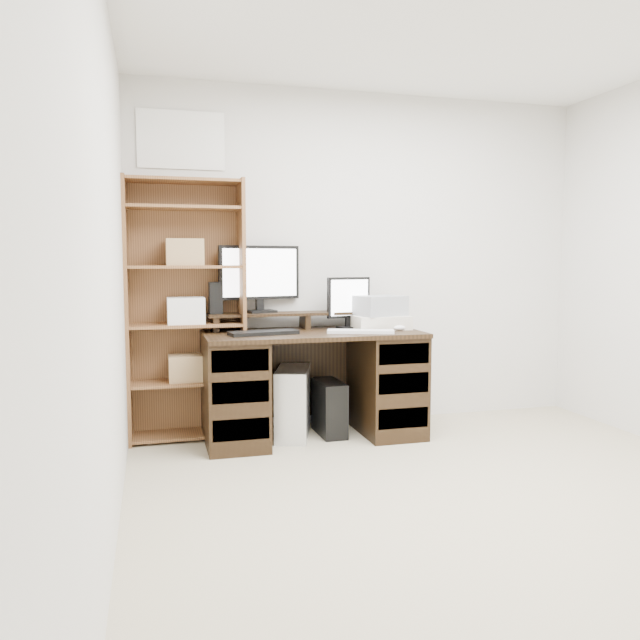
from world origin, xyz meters
name	(u,v)px	position (x,y,z in m)	size (l,w,h in m)	color
room	(506,259)	(0.00, 0.00, 1.25)	(3.54, 4.04, 2.54)	#B8AB8C
desk	(312,382)	(-0.50, 1.64, 0.39)	(1.50, 0.70, 0.75)	black
riser_shelf	(305,316)	(-0.50, 1.85, 0.84)	(1.40, 0.22, 0.12)	black
monitor_wide	(260,275)	(-0.82, 1.91, 1.14)	(0.60, 0.20, 0.48)	black
monitor_small	(349,301)	(-0.19, 1.78, 0.95)	(0.34, 0.16, 0.37)	black
speaker	(216,298)	(-1.14, 1.86, 0.98)	(0.09, 0.09, 0.22)	black
keyboard_black	(263,333)	(-0.86, 1.54, 0.76)	(0.46, 0.15, 0.03)	black
keyboard_white	(361,331)	(-0.20, 1.47, 0.76)	(0.45, 0.14, 0.02)	silver
mouse	(399,328)	(0.11, 1.54, 0.77)	(0.10, 0.06, 0.04)	silver
printer	(380,322)	(0.02, 1.68, 0.80)	(0.39, 0.29, 0.10)	beige
basket	(380,306)	(0.02, 1.68, 0.92)	(0.33, 0.24, 0.14)	gray
tower_silver	(293,402)	(-0.63, 1.68, 0.24)	(0.22, 0.49, 0.49)	silver
tower_black	(329,408)	(-0.36, 1.67, 0.19)	(0.17, 0.39, 0.39)	black
bookshelf	(186,308)	(-1.35, 1.86, 0.92)	(0.80, 0.30, 1.80)	brown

